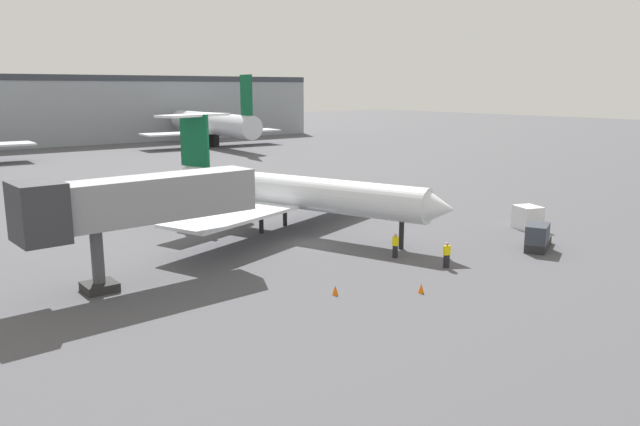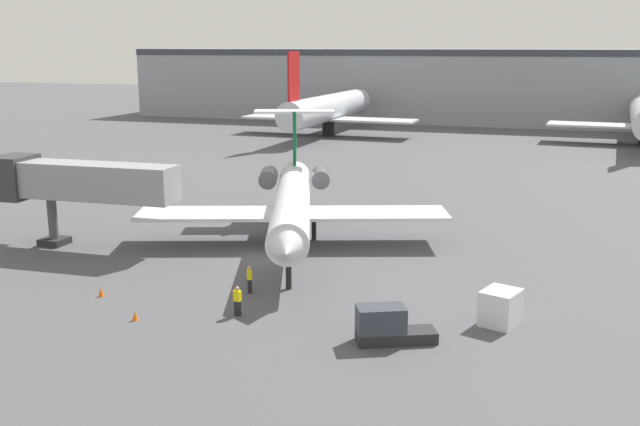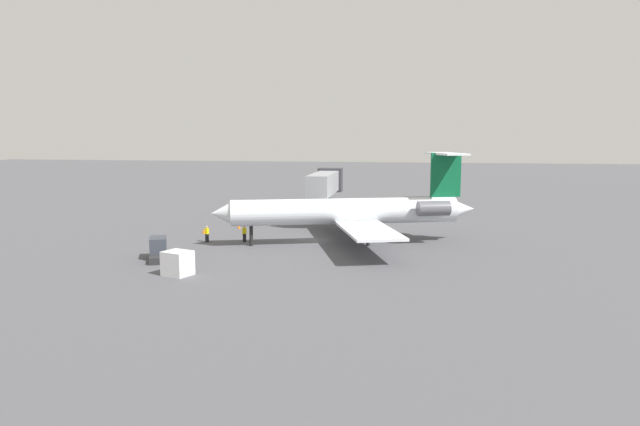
{
  "view_description": "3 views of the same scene",
  "coord_description": "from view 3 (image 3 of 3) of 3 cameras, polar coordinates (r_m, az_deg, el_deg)",
  "views": [
    {
      "loc": [
        -27.42,
        -35.45,
        11.42
      ],
      "look_at": [
        0.77,
        0.38,
        2.05
      ],
      "focal_mm": 34.42,
      "sensor_mm": 36.0,
      "label": 1
    },
    {
      "loc": [
        18.63,
        -45.03,
        14.51
      ],
      "look_at": [
        2.77,
        3.17,
        2.81
      ],
      "focal_mm": 40.82,
      "sensor_mm": 36.0,
      "label": 2
    },
    {
      "loc": [
        56.4,
        11.62,
        10.57
      ],
      "look_at": [
        -1.68,
        0.47,
        2.75
      ],
      "focal_mm": 31.6,
      "sensor_mm": 36.0,
      "label": 3
    }
  ],
  "objects": [
    {
      "name": "traffic_cone_near",
      "position": [
        64.62,
        -11.67,
        -1.8
      ],
      "size": [
        0.36,
        0.36,
        0.55
      ],
      "color": "orange",
      "rests_on": "ground_plane"
    },
    {
      "name": "traffic_cone_mid",
      "position": [
        67.37,
        -8.2,
        -1.34
      ],
      "size": [
        0.36,
        0.36,
        0.55
      ],
      "color": "orange",
      "rests_on": "ground_plane"
    },
    {
      "name": "cargo_container_uld",
      "position": [
        45.36,
        -14.22,
        -4.95
      ],
      "size": [
        2.3,
        2.48,
        1.9
      ],
      "color": "silver",
      "rests_on": "ground_plane"
    },
    {
      "name": "ground_crew_loader",
      "position": [
        58.63,
        -7.67,
        -2.08
      ],
      "size": [
        0.43,
        0.48,
        1.69
      ],
      "color": "black",
      "rests_on": "ground_plane"
    },
    {
      "name": "regional_jet",
      "position": [
        57.11,
        3.49,
        0.26
      ],
      "size": [
        23.23,
        26.37,
        9.15
      ],
      "color": "silver",
      "rests_on": "ground_plane"
    },
    {
      "name": "jet_bridge",
      "position": [
        72.52,
        0.56,
        3.02
      ],
      "size": [
        14.21,
        3.51,
        6.59
      ],
      "color": "gray",
      "rests_on": "ground_plane"
    },
    {
      "name": "ground_plane",
      "position": [
        58.56,
        -0.76,
        -2.92
      ],
      "size": [
        400.0,
        400.0,
        0.1
      ],
      "primitive_type": "cube",
      "color": "#4C4C51"
    },
    {
      "name": "baggage_tug_lead",
      "position": [
        51.76,
        -16.07,
        -3.61
      ],
      "size": [
        4.22,
        2.96,
        1.9
      ],
      "color": "#262628",
      "rests_on": "ground_plane"
    },
    {
      "name": "ground_crew_marshaller",
      "position": [
        59.08,
        -11.38,
        -2.08
      ],
      "size": [
        0.45,
        0.34,
        1.69
      ],
      "color": "black",
      "rests_on": "ground_plane"
    }
  ]
}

